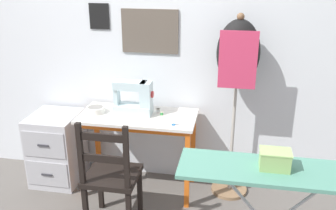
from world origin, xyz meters
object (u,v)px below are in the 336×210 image
Objects in this scene: thread_spool_mid_table at (162,113)px; ironing_board at (274,176)px; sewing_machine at (135,99)px; fabric_bowl at (96,110)px; dress_form at (237,64)px; filing_cabinet at (57,148)px; storage_box at (275,160)px; wooden_chair at (111,177)px; scissors at (177,125)px; thread_spool_near_machine at (158,111)px.

ironing_board reaches higher than thread_spool_mid_table.
sewing_machine is 2.07× the size of fabric_bowl.
thread_spool_mid_table is at bearing -173.55° from dress_form.
fabric_bowl is at bearing -3.78° from filing_cabinet.
storage_box reaches higher than fabric_bowl.
thread_spool_mid_table is at bearing 63.49° from wooden_chair.
dress_form is at bearing 6.45° from thread_spool_mid_table.
filing_cabinet is 0.41× the size of dress_form.
sewing_machine is at bearing 155.72° from scissors.
thread_spool_near_machine is at bearing 133.70° from ironing_board.
wooden_chair is (-0.44, -0.38, -0.30)m from scissors.
storage_box is at bearing 108.82° from ironing_board.
ironing_board is 6.22× the size of storage_box.
dress_form reaches higher than ironing_board.
thread_spool_mid_table is (-0.16, 0.18, 0.01)m from scissors.
thread_spool_mid_table reaches higher than filing_cabinet.
fabric_bowl is 4.68× the size of thread_spool_near_machine.
fabric_bowl is at bearing 169.50° from scissors.
dress_form is (0.61, 0.07, 0.45)m from thread_spool_mid_table.
dress_form reaches higher than thread_spool_near_machine.
storage_box is (0.70, -0.70, 0.14)m from scissors.
storage_box reaches higher than thread_spool_mid_table.
sewing_machine is at bearing -174.85° from dress_form.
scissors is (0.39, -0.18, -0.14)m from sewing_machine.
thread_spool_near_machine is (0.54, 0.10, -0.01)m from fabric_bowl.
sewing_machine is 0.30× the size of ironing_board.
ironing_board is (0.25, -0.96, -0.43)m from dress_form.
thread_spool_mid_table is 0.76m from dress_form.
ironing_board reaches higher than filing_cabinet.
thread_spool_mid_table is at bearing -52.24° from thread_spool_near_machine.
thread_spool_mid_table is at bearing 134.26° from storage_box.
wooden_chair is at bearing -144.56° from dress_form.
dress_form reaches higher than sewing_machine.
filing_cabinet is at bearing 154.84° from ironing_board.
fabric_bowl is 0.75m from scissors.
filing_cabinet is (-1.00, -0.02, -0.42)m from thread_spool_mid_table.
thread_spool_mid_table is at bearing 4.44° from fabric_bowl.
thread_spool_near_machine is 1.05m from filing_cabinet.
thread_spool_mid_table is (0.23, 0.01, -0.12)m from sewing_machine.
scissors is at bearing -48.52° from thread_spool_mid_table.
dress_form is (1.61, 0.09, 0.87)m from filing_cabinet.
wooden_chair is 0.58× the size of dress_form.
sewing_machine is 0.45m from scissors.
dress_form reaches higher than storage_box.
scissors is 0.19× the size of filing_cabinet.
wooden_chair is 0.91m from filing_cabinet.
thread_spool_near_machine is at bearing 18.19° from sewing_machine.
thread_spool_near_machine is 1.31m from ironing_board.
filing_cabinet is (-0.42, 0.03, -0.43)m from fabric_bowl.
scissors is at bearing 134.64° from ironing_board.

